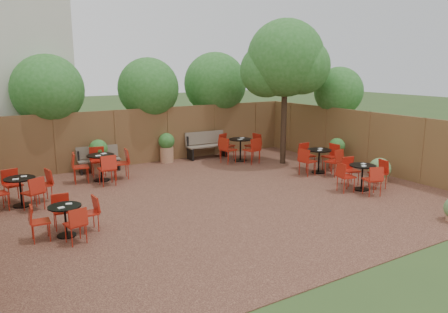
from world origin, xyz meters
TOP-DOWN VIEW (x-y plane):
  - ground at (0.00, 0.00)m, footprint 80.00×80.00m
  - courtyard_paving at (0.00, 0.00)m, footprint 12.00×10.00m
  - fence_back at (0.00, 5.00)m, footprint 12.00×0.08m
  - fence_right at (6.00, 0.00)m, footprint 0.08×10.00m
  - overhang_foliage at (-2.45, 2.68)m, footprint 15.56×10.92m
  - courtyard_tree at (4.24, 2.30)m, footprint 2.81×2.72m
  - park_bench_left at (-1.77, 4.62)m, footprint 1.41×0.55m
  - park_bench_right at (2.39, 4.63)m, footprint 1.64×0.61m
  - bistro_tables at (0.48, 1.54)m, footprint 10.44×6.66m
  - planters at (-0.91, 3.68)m, footprint 11.66×4.45m
  - low_shrubs at (4.90, -3.01)m, footprint 2.16×4.06m

SIDE VIEW (x-z plane):
  - ground at x=0.00m, z-range 0.00..0.00m
  - courtyard_paving at x=0.00m, z-range 0.00..0.02m
  - low_shrubs at x=4.90m, z-range -0.02..0.70m
  - park_bench_left at x=-1.77m, z-range 0.03..0.88m
  - bistro_tables at x=0.48m, z-range -0.01..0.95m
  - park_bench_right at x=2.39m, z-range 0.03..1.03m
  - planters at x=-0.91m, z-range 0.03..1.20m
  - fence_back at x=0.00m, z-range 0.00..2.00m
  - fence_right at x=6.00m, z-range 0.00..2.00m
  - overhang_foliage at x=-2.45m, z-range 1.37..4.07m
  - courtyard_tree at x=4.24m, z-range 1.06..6.13m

